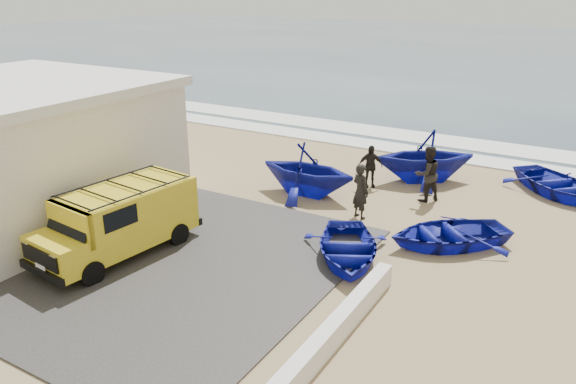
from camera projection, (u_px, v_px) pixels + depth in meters
The scene contains 16 objects.
ground at pixel (228, 240), 16.88m from camera, with size 160.00×160.00×0.00m, color #9F865C.
slab at pixel (131, 250), 16.21m from camera, with size 12.00×10.00×0.05m, color #3C3937.
ocean at pixel (529, 52), 62.05m from camera, with size 180.00×88.00×0.01m, color #385166.
surf_line at pixel (379, 146), 26.55m from camera, with size 180.00×1.60×0.06m, color white.
surf_wash at pixel (397, 134), 28.57m from camera, with size 180.00×2.20×0.04m, color white.
building at pixel (1, 152), 18.08m from camera, with size 8.40×9.40×4.30m.
parapet at pixel (334, 332), 11.99m from camera, with size 0.35×6.00×0.55m, color silver.
van at pixel (120, 218), 15.71m from camera, with size 2.34×4.86×2.01m.
boat_near_left at pixel (347, 248), 15.58m from camera, with size 2.47×3.46×0.72m, color #141CA0.
boat_near_right at pixel (448, 233), 16.45m from camera, with size 2.58×3.62×0.75m, color #141CA0.
boat_mid_left at pixel (307, 169), 20.22m from camera, with size 3.14×3.64×1.92m, color #141CA0.
boat_far_left at pixel (425, 156), 21.59m from camera, with size 3.33×3.86×2.03m, color #141CA0.
boat_far_right at pixel (557, 184), 20.44m from camera, with size 2.76×3.86×0.80m, color #141CA0.
fisherman_front at pixel (360, 191), 18.20m from camera, with size 0.67×0.44×1.85m, color black.
fisherman_middle at pixel (427, 174), 19.63m from camera, with size 0.96×0.75×1.98m, color black.
fisherman_back at pixel (370, 166), 21.04m from camera, with size 0.95×0.40×1.62m, color black.
Camera 1 is at (9.33, -12.26, 7.28)m, focal length 35.00 mm.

